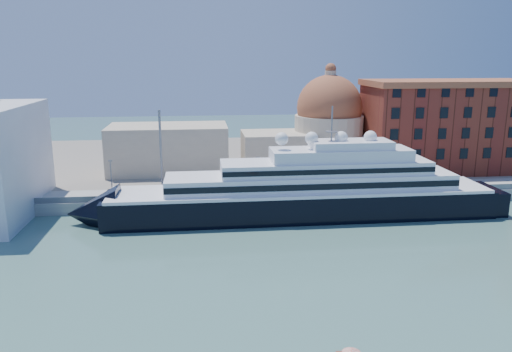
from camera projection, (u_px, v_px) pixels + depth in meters
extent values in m
plane|color=#375F56|center=(281.00, 265.00, 76.21)|extent=(400.00, 400.00, 0.00)
cube|color=gray|center=(256.00, 197.00, 108.77)|extent=(180.00, 10.00, 2.50)
cube|color=slate|center=(241.00, 160.00, 148.43)|extent=(260.00, 72.00, 2.00)
cube|color=slate|center=(259.00, 194.00, 103.99)|extent=(180.00, 0.10, 1.20)
cube|color=black|center=(300.00, 206.00, 98.75)|extent=(75.86, 11.67, 6.32)
cone|color=black|center=(93.00, 213.00, 94.38)|extent=(9.73, 11.67, 11.67)
cube|color=black|center=(481.00, 201.00, 102.95)|extent=(5.84, 10.70, 5.84)
cube|color=white|center=(301.00, 190.00, 97.96)|extent=(73.92, 11.87, 0.58)
cube|color=white|center=(310.00, 181.00, 97.76)|extent=(56.41, 9.73, 2.92)
cube|color=black|center=(316.00, 187.00, 93.06)|extent=(56.41, 0.15, 1.17)
cube|color=white|center=(325.00, 167.00, 97.44)|extent=(40.85, 8.75, 2.53)
cube|color=white|center=(340.00, 154.00, 97.19)|extent=(27.23, 7.78, 2.33)
cube|color=white|center=(351.00, 144.00, 96.95)|extent=(15.56, 6.81, 1.56)
cylinder|color=slate|center=(332.00, 124.00, 95.57)|extent=(0.29, 0.29, 6.81)
sphere|color=white|center=(282.00, 139.00, 95.14)|extent=(2.53, 2.53, 2.53)
sphere|color=white|center=(312.00, 138.00, 95.78)|extent=(2.53, 2.53, 2.53)
sphere|color=white|center=(341.00, 138.00, 96.42)|extent=(2.53, 2.53, 2.53)
sphere|color=white|center=(370.00, 137.00, 97.06)|extent=(2.53, 2.53, 2.53)
cone|color=red|center=(352.00, 351.00, 49.37)|extent=(1.94, 1.94, 0.43)
cube|color=maroon|center=(448.00, 128.00, 129.10)|extent=(42.00, 18.00, 22.00)
cube|color=brown|center=(452.00, 83.00, 126.42)|extent=(43.00, 19.00, 1.50)
cylinder|color=beige|center=(328.00, 142.00, 132.55)|extent=(18.00, 18.00, 14.00)
sphere|color=brown|center=(329.00, 108.00, 130.45)|extent=(17.00, 17.00, 17.00)
cylinder|color=beige|center=(330.00, 77.00, 128.58)|extent=(3.00, 3.00, 3.00)
cube|color=beige|center=(277.00, 151.00, 129.55)|extent=(18.00, 14.00, 10.00)
cube|color=beige|center=(169.00, 148.00, 128.18)|extent=(30.00, 16.00, 12.00)
cylinder|color=slate|center=(112.00, 180.00, 101.35)|extent=(0.24, 0.24, 8.00)
cube|color=slate|center=(110.00, 161.00, 100.39)|extent=(0.80, 0.30, 0.25)
cylinder|color=slate|center=(258.00, 177.00, 104.64)|extent=(0.24, 0.24, 8.00)
cube|color=slate|center=(258.00, 157.00, 103.68)|extent=(0.80, 0.30, 0.25)
cylinder|color=slate|center=(395.00, 173.00, 107.93)|extent=(0.24, 0.24, 8.00)
cube|color=slate|center=(397.00, 154.00, 106.97)|extent=(0.80, 0.30, 0.25)
cylinder|color=slate|center=(161.00, 153.00, 103.21)|extent=(0.50, 0.50, 18.00)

